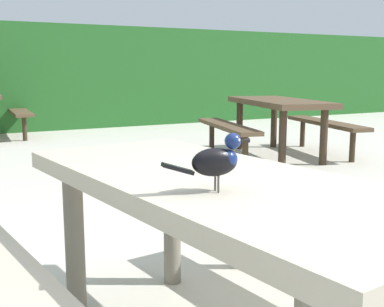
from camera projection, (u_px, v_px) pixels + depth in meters
The scene contains 3 objects.
picnic_table_foreground at pixel (214, 224), 1.81m from camera, with size 1.88×1.91×0.74m.
bird_grackle at pixel (218, 160), 1.53m from camera, with size 0.29×0.09×0.18m.
picnic_table_far_centre at pixel (278, 114), 6.37m from camera, with size 2.02×2.04×0.74m.
Camera 1 is at (-1.07, -1.22, 1.12)m, focal length 45.96 mm.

